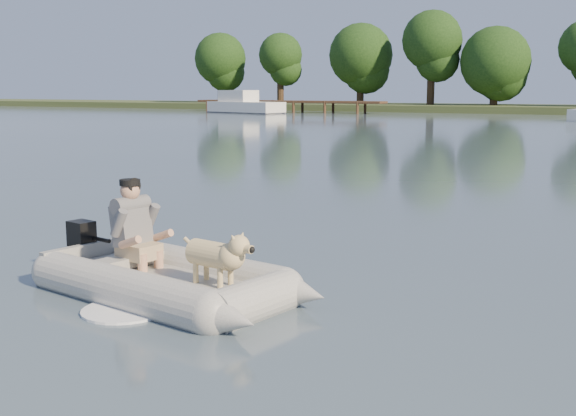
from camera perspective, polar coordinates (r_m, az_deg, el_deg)
The scene contains 7 objects.
water at distance 7.09m, azimuth -5.60°, elevation -8.29°, with size 160.00×160.00×0.00m, color slate.
dock at distance 64.88m, azimuth -0.01°, elevation 8.03°, with size 18.00×2.00×1.04m, color #4C331E, non-canonical shape.
dinghy at distance 7.62m, azimuth -9.38°, elevation -2.97°, with size 4.33×3.10×1.27m, color gray, non-canonical shape.
man at distance 8.09m, azimuth -12.19°, elevation -1.09°, with size 0.66×0.56×0.98m, color slate, non-canonical shape.
dog at distance 7.25m, azimuth -5.96°, elevation -4.04°, with size 0.85×0.30×0.56m, color tan, non-canonical shape.
outboard_motor at distance 8.83m, azimuth -15.95°, elevation -3.16°, with size 0.38×0.26×0.71m, color black, non-canonical shape.
cabin_cruiser at distance 62.61m, azimuth -3.37°, elevation 8.38°, with size 7.47×2.67×2.31m, color white, non-canonical shape.
Camera 1 is at (3.69, -5.66, 2.16)m, focal length 45.00 mm.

